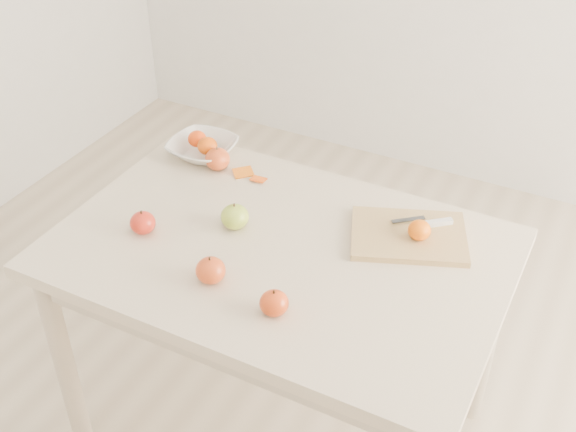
% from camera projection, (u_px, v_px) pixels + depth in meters
% --- Properties ---
extents(ground, '(3.50, 3.50, 0.00)m').
position_uv_depth(ground, '(281.00, 425.00, 2.37)').
color(ground, '#C6B293').
rests_on(ground, ground).
extents(table, '(1.20, 0.80, 0.75)m').
position_uv_depth(table, '(280.00, 275.00, 1.99)').
color(table, beige).
rests_on(table, ground).
extents(cutting_board, '(0.37, 0.32, 0.02)m').
position_uv_depth(cutting_board, '(409.00, 236.00, 1.96)').
color(cutting_board, tan).
rests_on(cutting_board, table).
extents(board_tangerine, '(0.06, 0.06, 0.05)m').
position_uv_depth(board_tangerine, '(419.00, 230.00, 1.92)').
color(board_tangerine, '#D45C07').
rests_on(board_tangerine, cutting_board).
extents(fruit_bowl, '(0.21, 0.21, 0.05)m').
position_uv_depth(fruit_bowl, '(203.00, 148.00, 2.30)').
color(fruit_bowl, white).
rests_on(fruit_bowl, table).
extents(bowl_tangerine_near, '(0.06, 0.06, 0.05)m').
position_uv_depth(bowl_tangerine_near, '(197.00, 139.00, 2.30)').
color(bowl_tangerine_near, '#E14107').
rests_on(bowl_tangerine_near, fruit_bowl).
extents(bowl_tangerine_far, '(0.06, 0.06, 0.06)m').
position_uv_depth(bowl_tangerine_far, '(207.00, 146.00, 2.26)').
color(bowl_tangerine_far, '#D14807').
rests_on(bowl_tangerine_far, fruit_bowl).
extents(orange_peel_a, '(0.07, 0.07, 0.01)m').
position_uv_depth(orange_peel_a, '(243.00, 174.00, 2.22)').
color(orange_peel_a, '#CD5F0E').
rests_on(orange_peel_a, table).
extents(orange_peel_b, '(0.05, 0.04, 0.01)m').
position_uv_depth(orange_peel_b, '(258.00, 180.00, 2.19)').
color(orange_peel_b, '#E55410').
rests_on(orange_peel_b, table).
extents(paring_knife, '(0.16, 0.09, 0.01)m').
position_uv_depth(paring_knife, '(434.00, 222.00, 1.98)').
color(paring_knife, silver).
rests_on(paring_knife, cutting_board).
extents(apple_green, '(0.08, 0.08, 0.07)m').
position_uv_depth(apple_green, '(235.00, 217.00, 1.98)').
color(apple_green, olive).
rests_on(apple_green, table).
extents(apple_red_e, '(0.07, 0.07, 0.06)m').
position_uv_depth(apple_red_e, '(274.00, 303.00, 1.71)').
color(apple_red_e, maroon).
rests_on(apple_red_e, table).
extents(apple_red_c, '(0.08, 0.08, 0.07)m').
position_uv_depth(apple_red_c, '(211.00, 270.00, 1.80)').
color(apple_red_c, maroon).
rests_on(apple_red_c, table).
extents(apple_red_b, '(0.07, 0.07, 0.06)m').
position_uv_depth(apple_red_b, '(143.00, 223.00, 1.97)').
color(apple_red_b, '#9C030D').
rests_on(apple_red_b, table).
extents(apple_red_a, '(0.08, 0.08, 0.07)m').
position_uv_depth(apple_red_a, '(218.00, 159.00, 2.23)').
color(apple_red_a, maroon).
rests_on(apple_red_a, table).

